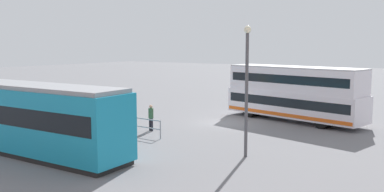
# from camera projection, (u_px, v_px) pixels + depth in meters

# --- Properties ---
(ground_plane) EXTENTS (160.00, 160.00, 0.00)m
(ground_plane) POSITION_uv_depth(u_px,v_px,m) (223.00, 122.00, 29.28)
(ground_plane) COLOR slate
(double_decker_bus) EXTENTS (10.57, 4.90, 3.92)m
(double_decker_bus) POSITION_uv_depth(u_px,v_px,m) (294.00, 93.00, 29.57)
(double_decker_bus) COLOR silver
(double_decker_bus) RESTS_ON ground
(tram_yellow) EXTENTS (15.52, 2.80, 3.52)m
(tram_yellow) POSITION_uv_depth(u_px,v_px,m) (7.00, 114.00, 21.71)
(tram_yellow) COLOR teal
(tram_yellow) RESTS_ON ground
(pedestrian_near_railing) EXTENTS (0.41, 0.41, 1.68)m
(pedestrian_near_railing) POSITION_uv_depth(u_px,v_px,m) (151.00, 116.00, 26.23)
(pedestrian_near_railing) COLOR black
(pedestrian_near_railing) RESTS_ON ground
(pedestrian_railing) EXTENTS (7.28, 0.51, 1.08)m
(pedestrian_railing) POSITION_uv_depth(u_px,v_px,m) (117.00, 120.00, 26.14)
(pedestrian_railing) COLOR gray
(pedestrian_railing) RESTS_ON ground
(info_sign) EXTENTS (1.14, 0.13, 2.38)m
(info_sign) POSITION_uv_depth(u_px,v_px,m) (82.00, 100.00, 28.57)
(info_sign) COLOR slate
(info_sign) RESTS_ON ground
(street_lamp) EXTENTS (0.36, 0.36, 6.35)m
(street_lamp) POSITION_uv_depth(u_px,v_px,m) (247.00, 81.00, 19.80)
(street_lamp) COLOR #4C4C51
(street_lamp) RESTS_ON ground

